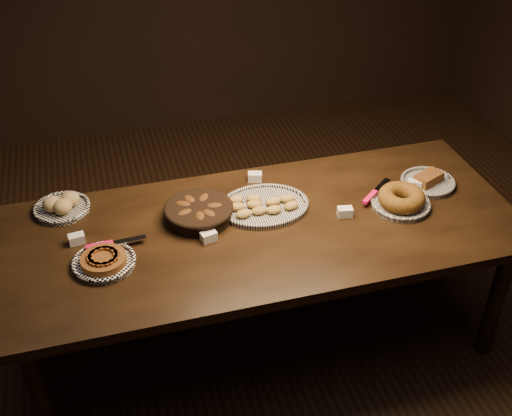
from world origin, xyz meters
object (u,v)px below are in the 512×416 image
object	(u,v)px
bundt_cake_plate	(401,200)
madeleine_platter	(263,206)
buffet_table	(264,238)
apple_tart_plate	(104,261)

from	to	relation	value
bundt_cake_plate	madeleine_platter	bearing A→B (deg)	148.31
madeleine_platter	bundt_cake_plate	world-z (taller)	bundt_cake_plate
buffet_table	bundt_cake_plate	distance (m)	0.69
madeleine_platter	buffet_table	bearing A→B (deg)	-92.74
bundt_cake_plate	buffet_table	bearing A→B (deg)	159.80
apple_tart_plate	bundt_cake_plate	size ratio (longest dim) A/B	0.93
buffet_table	madeleine_platter	size ratio (longest dim) A/B	5.55
buffet_table	madeleine_platter	xyz separation A→B (m)	(0.03, 0.13, 0.09)
apple_tart_plate	madeleine_platter	world-z (taller)	apple_tart_plate
buffet_table	apple_tart_plate	xyz separation A→B (m)	(-0.74, -0.08, 0.09)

